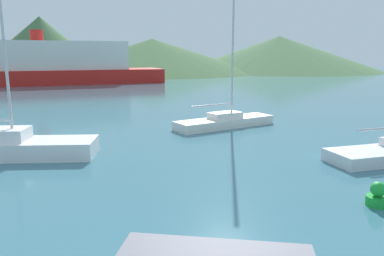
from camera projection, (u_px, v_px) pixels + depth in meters
sailboat_outer at (225, 120)px, 23.41m from camera, size 6.86×4.06×11.02m
ferry_distant at (39, 65)px, 55.93m from camera, size 37.74×13.89×7.99m
buoy_marker at (378, 196)px, 11.22m from camera, size 0.65×0.65×0.75m
hill_central at (41, 45)px, 87.86m from camera, size 30.52×30.52×13.12m
hill_east at (152, 56)px, 91.40m from camera, size 52.35×52.35×8.15m
hill_far_east at (279, 54)px, 100.37m from camera, size 52.89×52.89×9.22m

